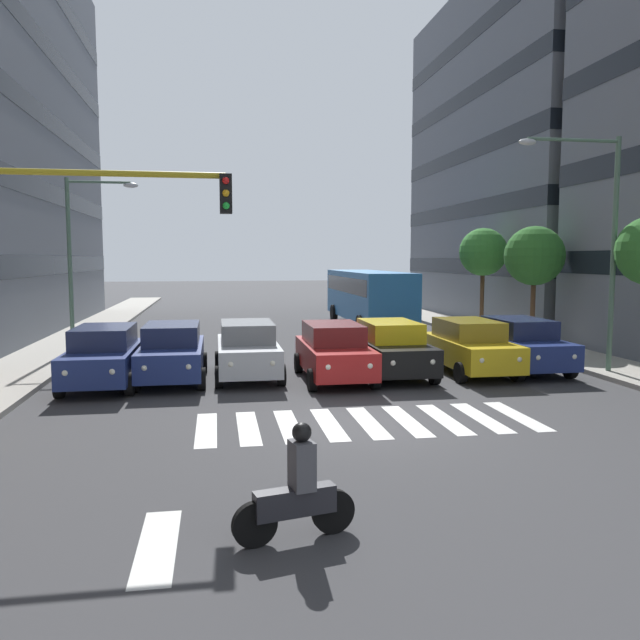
% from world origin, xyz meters
% --- Properties ---
extents(ground_plane, '(180.00, 180.00, 0.00)m').
position_xyz_m(ground_plane, '(0.00, 0.00, 0.00)').
color(ground_plane, '#38383A').
extents(building_left_block_0, '(10.80, 19.44, 19.36)m').
position_xyz_m(building_left_block_0, '(-16.32, -21.80, 9.68)').
color(building_left_block_0, slate).
rests_on(building_left_block_0, ground_plane).
extents(crosswalk_markings, '(7.65, 2.80, 0.01)m').
position_xyz_m(crosswalk_markings, '(-0.00, 0.00, 0.00)').
color(crosswalk_markings, silver).
rests_on(crosswalk_markings, ground_plane).
extents(lane_arrow_1, '(0.50, 2.20, 0.01)m').
position_xyz_m(lane_arrow_1, '(4.14, 5.50, 0.00)').
color(lane_arrow_1, silver).
rests_on(lane_arrow_1, ground_plane).
extents(car_0, '(2.02, 4.44, 1.72)m').
position_xyz_m(car_0, '(-6.50, -5.56, 0.89)').
color(car_0, navy).
rests_on(car_0, ground_plane).
extents(car_1, '(2.02, 4.44, 1.72)m').
position_xyz_m(car_1, '(-4.66, -5.36, 0.89)').
color(car_1, gold).
rests_on(car_1, ground_plane).
extents(car_2, '(2.02, 4.44, 1.72)m').
position_xyz_m(car_2, '(-2.05, -5.36, 0.89)').
color(car_2, black).
rests_on(car_2, ground_plane).
extents(car_3, '(2.02, 4.44, 1.72)m').
position_xyz_m(car_3, '(-0.15, -5.00, 0.89)').
color(car_3, maroon).
rests_on(car_3, ground_plane).
extents(car_4, '(2.02, 4.44, 1.72)m').
position_xyz_m(car_4, '(2.41, -5.87, 0.89)').
color(car_4, '#B2B7BC').
rests_on(car_4, ground_plane).
extents(car_5, '(2.02, 4.44, 1.72)m').
position_xyz_m(car_5, '(4.68, -5.66, 0.89)').
color(car_5, navy).
rests_on(car_5, ground_plane).
extents(car_6, '(2.02, 4.44, 1.72)m').
position_xyz_m(car_6, '(6.58, -5.24, 0.89)').
color(car_6, navy).
rests_on(car_6, ground_plane).
extents(bus_behind_traffic, '(2.78, 10.50, 3.00)m').
position_xyz_m(bus_behind_traffic, '(-4.66, -19.10, 1.86)').
color(bus_behind_traffic, '#286BAD').
rests_on(bus_behind_traffic, ground_plane).
extents(motorcycle_with_rider, '(1.68, 0.48, 1.57)m').
position_xyz_m(motorcycle_with_rider, '(2.34, 5.62, 0.65)').
color(motorcycle_with_rider, black).
rests_on(motorcycle_with_rider, ground_plane).
extents(traffic_light_gantry, '(4.97, 0.36, 5.50)m').
position_xyz_m(traffic_light_gantry, '(6.43, 0.92, 3.75)').
color(traffic_light_gantry, '#AD991E').
rests_on(traffic_light_gantry, ground_plane).
extents(street_lamp_left, '(3.35, 0.28, 7.25)m').
position_xyz_m(street_lamp_left, '(-8.33, -4.35, 4.63)').
color(street_lamp_left, '#4C6B56').
rests_on(street_lamp_left, sidewalk_left).
extents(street_lamp_right, '(2.71, 0.28, 6.61)m').
position_xyz_m(street_lamp_right, '(8.44, -11.99, 4.21)').
color(street_lamp_right, '#4C6B56').
rests_on(street_lamp_right, sidewalk_right).
extents(street_tree_1, '(2.42, 2.42, 4.85)m').
position_xyz_m(street_tree_1, '(-9.48, -10.37, 3.78)').
color(street_tree_1, '#513823').
rests_on(street_tree_1, sidewalk_left).
extents(street_tree_2, '(2.32, 2.32, 5.01)m').
position_xyz_m(street_tree_2, '(-9.51, -15.44, 3.98)').
color(street_tree_2, '#513823').
rests_on(street_tree_2, sidewalk_left).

